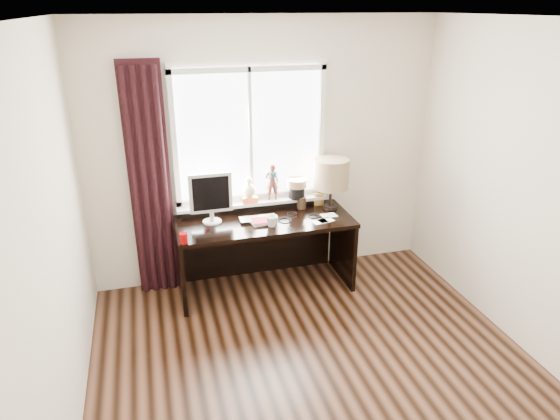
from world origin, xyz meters
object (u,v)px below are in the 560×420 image
object	(u,v)px
mug	(272,221)
monitor	(211,195)
laptop	(258,219)
table_lamp	(331,174)
red_cup	(184,238)
desk	(263,239)

from	to	relation	value
mug	monitor	world-z (taller)	monitor
laptop	monitor	distance (m)	0.52
monitor	table_lamp	bearing A→B (deg)	1.74
mug	table_lamp	world-z (taller)	table_lamp
laptop	red_cup	bearing A→B (deg)	-155.78
laptop	monitor	size ratio (longest dim) A/B	0.73
mug	red_cup	distance (m)	0.84
laptop	desk	size ratio (longest dim) A/B	0.21
mug	monitor	xyz separation A→B (m)	(-0.53, 0.24, 0.22)
laptop	table_lamp	xyz separation A→B (m)	(0.77, 0.11, 0.35)
laptop	mug	bearing A→B (deg)	-60.53
table_lamp	monitor	bearing A→B (deg)	-178.26
desk	monitor	size ratio (longest dim) A/B	3.47
mug	desk	world-z (taller)	mug
laptop	mug	xyz separation A→B (m)	(0.09, -0.17, 0.04)
red_cup	desk	xyz separation A→B (m)	(0.80, 0.40, -0.29)
laptop	mug	world-z (taller)	mug
mug	table_lamp	xyz separation A→B (m)	(0.68, 0.28, 0.31)
desk	table_lamp	world-z (taller)	table_lamp
laptop	red_cup	world-z (taller)	red_cup
laptop	table_lamp	bearing A→B (deg)	9.39
red_cup	monitor	xyz separation A→B (m)	(0.30, 0.38, 0.23)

